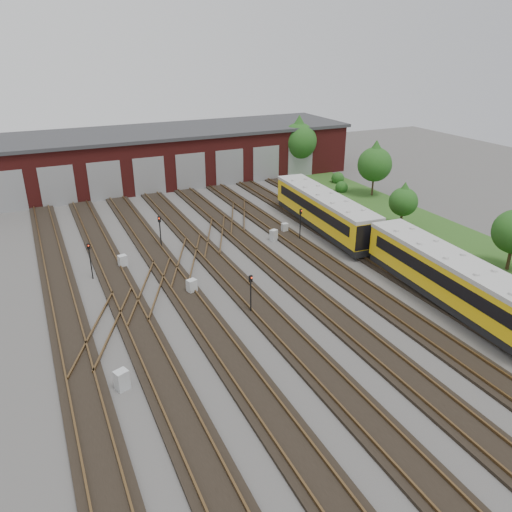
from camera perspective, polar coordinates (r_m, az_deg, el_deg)
name	(u,v)px	position (r m, az deg, el deg)	size (l,w,h in m)	color
ground	(319,333)	(31.59, 7.17, -8.74)	(120.00, 120.00, 0.00)	#44423F
track_network	(311,328)	(31.87, 6.36, -8.15)	(30.40, 70.00, 0.33)	black
maintenance_shed	(153,156)	(65.44, -11.72, 11.13)	(51.00, 12.50, 6.35)	#591816
grass_verge	(436,234)	(49.64, 19.89, 2.39)	(8.00, 55.00, 0.05)	#244517
metro_train	(451,278)	(36.16, 21.38, -2.36)	(3.78, 47.60, 3.19)	black
signal_mast_0	(90,257)	(39.30, -18.46, -0.07)	(0.23, 0.21, 2.88)	black
signal_mast_1	(251,289)	(32.61, -0.61, -3.82)	(0.26, 0.25, 2.78)	black
signal_mast_2	(160,228)	(43.76, -10.92, 3.20)	(0.29, 0.28, 2.89)	black
signal_mast_3	(300,221)	(44.77, 5.10, 4.05)	(0.26, 0.25, 2.97)	black
relay_cabinet_0	(122,380)	(27.52, -15.09, -13.53)	(0.67, 0.56, 1.12)	#B7BBBD
relay_cabinet_1	(123,261)	(41.05, -14.99, -0.61)	(0.63, 0.53, 1.06)	#B7BBBD
relay_cabinet_2	(192,287)	(35.99, -7.35, -3.48)	(0.64, 0.54, 1.07)	#B7BBBD
relay_cabinet_3	(274,235)	(45.08, 2.03, 2.40)	(0.61, 0.51, 1.01)	#B7BBBD
relay_cabinet_4	(285,228)	(47.03, 3.29, 3.22)	(0.55, 0.46, 0.91)	#B7BBBD
tree_0	(299,137)	(67.18, 4.92, 13.42)	(4.72, 4.72, 7.82)	#372818
tree_1	(404,198)	(49.56, 16.53, 6.32)	(2.72, 2.72, 4.51)	#372818
tree_2	(375,160)	(59.08, 13.46, 10.59)	(3.89, 3.89, 6.44)	#372818
bush_1	(342,186)	(60.71, 9.77, 7.93)	(1.50, 1.50, 1.50)	#164B15
bush_2	(338,176)	(64.61, 9.34, 8.96)	(1.61, 1.61, 1.61)	#164B15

